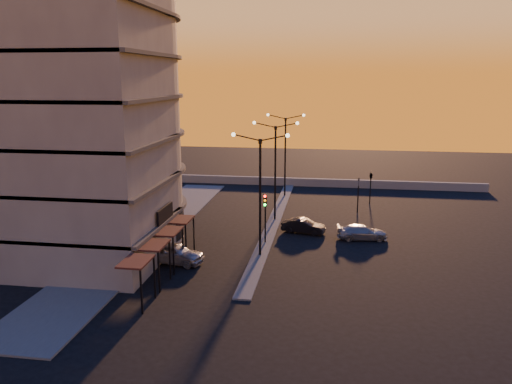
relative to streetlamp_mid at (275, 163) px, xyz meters
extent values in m
plane|color=black|center=(0.00, -10.00, -5.59)|extent=(120.00, 120.00, 0.00)
cube|color=#4F4F4C|center=(-10.50, -6.00, -5.53)|extent=(5.00, 40.00, 0.12)
cube|color=#4F4F4C|center=(0.00, 0.00, -5.53)|extent=(1.20, 36.00, 0.12)
cube|color=slate|center=(2.00, 16.00, -5.09)|extent=(44.00, 0.50, 1.00)
cylinder|color=slate|center=(-14.00, -8.00, 6.91)|extent=(14.00, 14.00, 25.00)
cube|color=slate|center=(-14.00, -13.00, 6.91)|extent=(14.00, 10.00, 25.00)
cylinder|color=black|center=(-14.00, -8.00, -3.99)|extent=(14.16, 14.16, 2.40)
cube|color=black|center=(-6.80, -12.00, -1.99)|extent=(0.15, 3.20, 1.20)
cylinder|color=black|center=(0.00, -10.00, -1.09)|extent=(0.18, 0.18, 9.00)
cube|color=black|center=(0.00, -10.00, 3.31)|extent=(0.25, 0.25, 0.35)
sphere|color=#FFE5B2|center=(-2.00, -10.00, 3.76)|extent=(0.32, 0.32, 0.32)
sphere|color=#FFE5B2|center=(2.00, -10.00, 3.76)|extent=(0.32, 0.32, 0.32)
cylinder|color=black|center=(0.00, 0.00, -1.09)|extent=(0.18, 0.18, 9.00)
cube|color=black|center=(0.00, 0.00, 3.31)|extent=(0.25, 0.25, 0.35)
sphere|color=#FFE5B2|center=(-2.00, 0.00, 3.76)|extent=(0.32, 0.32, 0.32)
sphere|color=#FFE5B2|center=(2.00, 0.00, 3.76)|extent=(0.32, 0.32, 0.32)
cylinder|color=black|center=(0.00, 10.00, -1.09)|extent=(0.18, 0.18, 9.00)
cube|color=black|center=(0.00, 10.00, 3.31)|extent=(0.25, 0.25, 0.35)
sphere|color=#FFE5B2|center=(-2.00, 10.00, 3.76)|extent=(0.32, 0.32, 0.32)
sphere|color=#FFE5B2|center=(2.00, 10.00, 3.76)|extent=(0.32, 0.32, 0.32)
cylinder|color=black|center=(0.00, -7.00, -3.99)|extent=(0.12, 0.12, 3.20)
cube|color=black|center=(0.00, -7.18, -1.84)|extent=(0.28, 0.16, 1.00)
sphere|color=#FF0C05|center=(0.00, -7.28, -1.49)|extent=(0.20, 0.20, 0.20)
sphere|color=orange|center=(0.00, -7.28, -1.84)|extent=(0.20, 0.20, 0.20)
sphere|color=#0CFF26|center=(0.00, -7.28, -2.19)|extent=(0.20, 0.20, 0.20)
cylinder|color=black|center=(8.00, 4.00, -4.19)|extent=(0.12, 0.12, 2.80)
imported|color=black|center=(8.00, 4.00, -2.39)|extent=(0.13, 0.16, 0.80)
cylinder|color=black|center=(9.50, 8.00, -4.19)|extent=(0.12, 0.12, 2.80)
imported|color=black|center=(9.50, 8.00, -2.39)|extent=(0.42, 1.99, 0.80)
imported|color=#97989E|center=(-6.13, -12.41, -4.82)|extent=(4.80, 2.54, 1.55)
imported|color=black|center=(2.95, -3.61, -4.97)|extent=(3.99, 2.06, 1.25)
imported|color=gray|center=(8.00, -4.63, -4.97)|extent=(4.45, 2.27, 1.24)
camera|label=1|loc=(5.16, -46.01, 7.87)|focal=35.00mm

